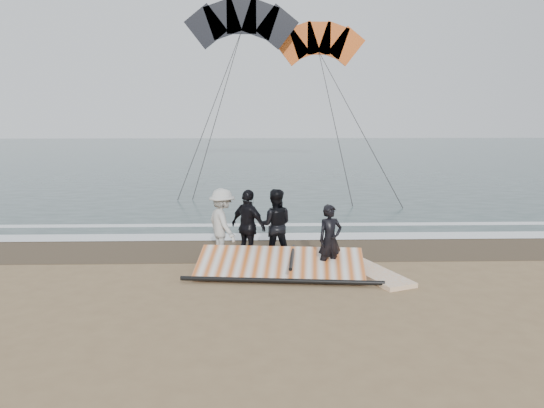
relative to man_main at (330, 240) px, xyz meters
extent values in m
plane|color=#8C704C|center=(-0.63, -2.18, -0.86)|extent=(120.00, 120.00, 0.00)
cube|color=#233838|center=(-0.63, 30.82, -0.85)|extent=(120.00, 54.00, 0.02)
cube|color=#4C3D2B|center=(-0.63, 2.32, -0.85)|extent=(120.00, 2.80, 0.01)
cube|color=white|center=(-0.63, 3.72, -0.83)|extent=(120.00, 0.90, 0.01)
cube|color=white|center=(-0.63, 5.42, -0.83)|extent=(120.00, 0.45, 0.01)
imported|color=black|center=(0.00, 0.00, 0.00)|extent=(0.73, 0.61, 1.72)
cube|color=white|center=(1.00, 0.01, -0.81)|extent=(1.73, 2.83, 0.11)
cube|color=beige|center=(-0.17, 0.83, -0.81)|extent=(1.13, 2.47, 0.10)
imported|color=black|center=(-1.31, 1.20, 0.10)|extent=(0.97, 0.77, 1.93)
imported|color=black|center=(-2.01, 1.00, 0.11)|extent=(1.16, 1.12, 1.95)
imported|color=beige|center=(-2.71, 1.30, 0.10)|extent=(1.21, 1.44, 1.93)
cube|color=black|center=(-1.43, 0.53, -0.81)|extent=(2.84, 0.95, 0.11)
cube|color=orange|center=(-1.23, -0.07, -0.56)|extent=(4.21, 1.98, 0.43)
cylinder|color=black|center=(-1.23, -0.85, -0.75)|extent=(4.70, 0.59, 0.11)
cylinder|color=black|center=(-0.93, -0.07, -0.41)|extent=(0.29, 2.03, 0.09)
cylinder|color=#262626|center=(2.14, 15.43, 2.92)|extent=(0.04, 0.04, 15.19)
cylinder|color=#262626|center=(3.11, 15.18, 2.92)|extent=(0.04, 0.04, 15.74)
cylinder|color=#262626|center=(-3.97, 15.50, 3.45)|extent=(0.04, 0.04, 13.57)
cylinder|color=#262626|center=(-3.66, 15.58, 3.45)|extent=(0.04, 0.04, 13.33)
camera|label=1|loc=(-1.76, -12.51, 3.18)|focal=35.00mm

